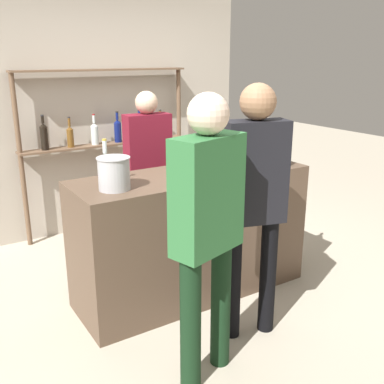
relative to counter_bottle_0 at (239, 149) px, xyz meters
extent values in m
plane|color=#B2A893|center=(-0.50, -0.04, -1.16)|extent=(16.00, 16.00, 0.00)
cube|color=brown|center=(-0.50, -0.04, -0.65)|extent=(1.92, 0.66, 1.04)
cube|color=#B2A899|center=(-0.50, 1.89, 0.24)|extent=(3.52, 0.12, 2.80)
cylinder|color=brown|center=(-1.42, 1.71, -0.27)|extent=(0.05, 0.05, 1.79)
cylinder|color=brown|center=(0.43, 1.71, -0.27)|extent=(0.05, 0.05, 1.79)
cube|color=brown|center=(-0.50, 1.71, 0.61)|extent=(1.90, 0.18, 0.02)
cube|color=brown|center=(-0.50, 1.71, -0.18)|extent=(1.90, 0.18, 0.02)
cylinder|color=black|center=(-1.17, 1.71, -0.05)|extent=(0.08, 0.08, 0.24)
cone|color=black|center=(-1.17, 1.71, 0.08)|extent=(0.08, 0.08, 0.03)
cylinder|color=black|center=(-1.17, 1.71, 0.14)|extent=(0.03, 0.03, 0.07)
cylinder|color=#232328|center=(-1.17, 1.71, 0.18)|extent=(0.03, 0.03, 0.01)
cylinder|color=brown|center=(-0.90, 1.71, -0.08)|extent=(0.07, 0.07, 0.19)
cone|color=brown|center=(-0.90, 1.71, 0.03)|extent=(0.07, 0.07, 0.03)
cylinder|color=brown|center=(-0.90, 1.71, 0.09)|extent=(0.03, 0.03, 0.09)
cylinder|color=#232328|center=(-0.90, 1.71, 0.14)|extent=(0.03, 0.03, 0.01)
cylinder|color=silver|center=(-0.63, 1.71, -0.07)|extent=(0.08, 0.08, 0.20)
cone|color=silver|center=(-0.63, 1.71, 0.04)|extent=(0.08, 0.08, 0.04)
cylinder|color=silver|center=(-0.63, 1.71, 0.10)|extent=(0.03, 0.03, 0.08)
cylinder|color=maroon|center=(-0.63, 1.71, 0.15)|extent=(0.03, 0.03, 0.01)
cylinder|color=#0F1956|center=(-0.36, 1.71, -0.07)|extent=(0.08, 0.08, 0.21)
cone|color=#0F1956|center=(-0.36, 1.71, 0.06)|extent=(0.08, 0.08, 0.04)
cylinder|color=#0F1956|center=(-0.36, 1.71, 0.12)|extent=(0.03, 0.03, 0.08)
cylinder|color=black|center=(-0.36, 1.71, 0.16)|extent=(0.03, 0.03, 0.01)
cylinder|color=#0F1956|center=(-0.09, 1.71, -0.06)|extent=(0.07, 0.07, 0.22)
cone|color=#0F1956|center=(-0.09, 1.71, 0.06)|extent=(0.07, 0.07, 0.03)
cylinder|color=#0F1956|center=(-0.09, 1.71, 0.12)|extent=(0.03, 0.03, 0.08)
cylinder|color=black|center=(-0.09, 1.71, 0.17)|extent=(0.03, 0.03, 0.01)
cylinder|color=brown|center=(0.18, 1.71, -0.08)|extent=(0.08, 0.08, 0.19)
cone|color=brown|center=(0.18, 1.71, 0.04)|extent=(0.08, 0.08, 0.03)
cylinder|color=brown|center=(0.18, 1.71, 0.10)|extent=(0.03, 0.03, 0.09)
cylinder|color=#232328|center=(0.18, 1.71, 0.15)|extent=(0.03, 0.03, 0.01)
cylinder|color=black|center=(0.00, 0.00, -0.03)|extent=(0.08, 0.08, 0.20)
cone|color=black|center=(0.00, 0.00, 0.09)|extent=(0.08, 0.08, 0.04)
cylinder|color=black|center=(0.00, 0.00, 0.15)|extent=(0.03, 0.03, 0.09)
cylinder|color=#232328|center=(0.00, 0.00, 0.20)|extent=(0.03, 0.03, 0.01)
cylinder|color=#0F1956|center=(-0.29, -0.25, -0.03)|extent=(0.09, 0.09, 0.20)
cone|color=#0F1956|center=(-0.29, -0.25, 0.09)|extent=(0.09, 0.09, 0.04)
cylinder|color=#0F1956|center=(-0.29, -0.25, 0.16)|extent=(0.03, 0.03, 0.09)
cylinder|color=black|center=(-0.29, -0.25, 0.21)|extent=(0.04, 0.04, 0.01)
cylinder|color=silver|center=(-1.17, 0.05, -0.04)|extent=(0.08, 0.08, 0.19)
cone|color=silver|center=(-1.17, 0.05, 0.08)|extent=(0.08, 0.08, 0.04)
cylinder|color=silver|center=(-1.17, 0.05, 0.14)|extent=(0.03, 0.03, 0.09)
cylinder|color=gold|center=(-1.17, 0.05, 0.19)|extent=(0.03, 0.03, 0.01)
cylinder|color=black|center=(0.31, -0.24, -0.03)|extent=(0.09, 0.09, 0.19)
cone|color=black|center=(0.31, -0.24, 0.08)|extent=(0.09, 0.09, 0.04)
cylinder|color=black|center=(0.31, -0.24, 0.14)|extent=(0.03, 0.03, 0.07)
cylinder|color=maroon|center=(0.31, -0.24, 0.18)|extent=(0.04, 0.04, 0.01)
cylinder|color=#B2B2B7|center=(-1.19, -0.13, -0.02)|extent=(0.22, 0.22, 0.22)
cylinder|color=#B2B2B7|center=(-1.19, -0.13, 0.09)|extent=(0.23, 0.23, 0.01)
cylinder|color=silver|center=(0.10, 0.11, -0.07)|extent=(0.13, 0.13, 0.12)
sphere|color=tan|center=(0.14, 0.07, -0.09)|extent=(0.02, 0.02, 0.02)
sphere|color=tan|center=(0.13, 0.07, -0.08)|extent=(0.02, 0.02, 0.02)
sphere|color=tan|center=(0.11, 0.11, -0.07)|extent=(0.02, 0.02, 0.02)
sphere|color=tan|center=(0.08, 0.09, -0.10)|extent=(0.02, 0.02, 0.02)
cylinder|color=black|center=(-0.84, -0.92, -0.74)|extent=(0.13, 0.13, 0.85)
cylinder|color=black|center=(-1.12, -1.00, -0.74)|extent=(0.13, 0.13, 0.85)
cube|color=#2D6B38|center=(-0.98, -0.96, 0.02)|extent=(0.48, 0.31, 0.67)
sphere|color=beige|center=(-0.98, -0.96, 0.46)|extent=(0.23, 0.23, 0.23)
cylinder|color=black|center=(-0.34, -0.79, -0.74)|extent=(0.12, 0.12, 0.86)
cylinder|color=black|center=(-0.59, -0.72, -0.74)|extent=(0.12, 0.12, 0.86)
cube|color=black|center=(-0.47, -0.75, 0.03)|extent=(0.45, 0.29, 0.68)
sphere|color=#936B4C|center=(-0.47, -0.75, 0.48)|extent=(0.23, 0.23, 0.23)
cylinder|color=black|center=(-0.56, 0.87, -0.77)|extent=(0.12, 0.12, 0.78)
cylinder|color=black|center=(-0.29, 0.85, -0.77)|extent=(0.12, 0.12, 0.78)
cube|color=maroon|center=(-0.42, 0.86, -0.07)|extent=(0.45, 0.22, 0.62)
sphere|color=#DBB293|center=(-0.42, 0.86, 0.34)|extent=(0.21, 0.21, 0.21)
camera|label=1|loc=(-2.33, -2.92, 0.76)|focal=42.00mm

